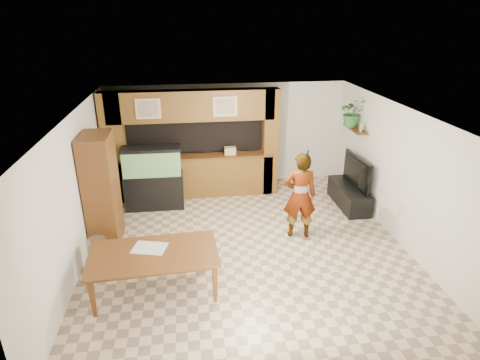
{
  "coord_description": "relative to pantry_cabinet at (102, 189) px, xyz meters",
  "views": [
    {
      "loc": [
        -1.03,
        -6.65,
        4.19
      ],
      "look_at": [
        -0.04,
        0.6,
        1.14
      ],
      "focal_mm": 30.0,
      "sensor_mm": 36.0,
      "label": 1
    }
  ],
  "objects": [
    {
      "name": "counter_box",
      "position": [
        2.67,
        1.84,
        0.05
      ],
      "size": [
        0.27,
        0.19,
        0.18
      ],
      "primitive_type": "cube",
      "rotation": [
        0.0,
        0.0,
        -0.02
      ],
      "color": "tan",
      "rests_on": "partition"
    },
    {
      "name": "television",
      "position": [
        5.35,
        0.81,
        -0.24
      ],
      "size": [
        0.22,
        1.25,
        0.72
      ],
      "primitive_type": "imported",
      "rotation": [
        0.0,
        0.0,
        1.61
      ],
      "color": "black",
      "rests_on": "tv_stand"
    },
    {
      "name": "wall_left",
      "position": [
        -0.3,
        -0.61,
        0.22
      ],
      "size": [
        0.0,
        6.5,
        6.5
      ],
      "primitive_type": "plane",
      "rotation": [
        1.57,
        0.0,
        1.57
      ],
      "color": "silver",
      "rests_on": "floor"
    },
    {
      "name": "pantry_cabinet",
      "position": [
        0.0,
        0.0,
        0.0
      ],
      "size": [
        0.54,
        0.89,
        2.17
      ],
      "primitive_type": "cube",
      "color": "brown",
      "rests_on": "floor"
    },
    {
      "name": "wall_right",
      "position": [
        5.7,
        -0.61,
        0.22
      ],
      "size": [
        0.0,
        6.5,
        6.5
      ],
      "primitive_type": "plane",
      "rotation": [
        1.57,
        0.0,
        -1.57
      ],
      "color": "silver",
      "rests_on": "floor"
    },
    {
      "name": "trash_can",
      "position": [
        0.03,
        -1.06,
        -0.78
      ],
      "size": [
        0.33,
        0.33,
        0.6
      ],
      "primitive_type": "cylinder",
      "color": "#B2B2B7",
      "rests_on": "floor"
    },
    {
      "name": "ceiling",
      "position": [
        2.7,
        -0.61,
        1.52
      ],
      "size": [
        6.5,
        6.5,
        0.0
      ],
      "primitive_type": "plane",
      "color": "white",
      "rests_on": "wall_back"
    },
    {
      "name": "dining_table",
      "position": [
        1.05,
        -1.81,
        -0.73
      ],
      "size": [
        2.07,
        1.23,
        0.71
      ],
      "primitive_type": "imported",
      "rotation": [
        0.0,
        0.0,
        0.05
      ],
      "color": "brown",
      "rests_on": "floor"
    },
    {
      "name": "newspaper_a",
      "position": [
        0.98,
        -1.61,
        -0.37
      ],
      "size": [
        0.61,
        0.5,
        0.01
      ],
      "primitive_type": "cube",
      "rotation": [
        0.0,
        0.0,
        -0.26
      ],
      "color": "silver",
      "rests_on": "dining_table"
    },
    {
      "name": "potted_plant",
      "position": [
        5.52,
        1.5,
        0.97
      ],
      "size": [
        0.68,
        0.61,
        0.66
      ],
      "primitive_type": "imported",
      "rotation": [
        0.0,
        0.0,
        -0.17
      ],
      "color": "#2A692D",
      "rests_on": "wall_shelf"
    },
    {
      "name": "wall_back",
      "position": [
        2.7,
        2.64,
        0.22
      ],
      "size": [
        6.0,
        0.0,
        6.0
      ],
      "primitive_type": "plane",
      "rotation": [
        1.57,
        0.0,
        0.0
      ],
      "color": "silver",
      "rests_on": "floor"
    },
    {
      "name": "person",
      "position": [
        3.8,
        -0.37,
        -0.2
      ],
      "size": [
        0.7,
        0.51,
        1.77
      ],
      "primitive_type": "imported",
      "rotation": [
        0.0,
        0.0,
        3.0
      ],
      "color": "#A07C58",
      "rests_on": "floor"
    },
    {
      "name": "photo_frame",
      "position": [
        5.55,
        1.05,
        0.74
      ],
      "size": [
        0.06,
        0.15,
        0.2
      ],
      "primitive_type": "cube",
      "rotation": [
        0.0,
        0.0,
        -0.18
      ],
      "color": "tan",
      "rests_on": "wall_shelf"
    },
    {
      "name": "microphone",
      "position": [
        3.85,
        -0.53,
        0.73
      ],
      "size": [
        0.03,
        0.09,
        0.15
      ],
      "primitive_type": "cylinder",
      "rotation": [
        0.44,
        0.0,
        0.0
      ],
      "color": "black",
      "rests_on": "person"
    },
    {
      "name": "tv_stand",
      "position": [
        5.35,
        0.81,
        -0.84
      ],
      "size": [
        0.53,
        1.45,
        0.48
      ],
      "primitive_type": "cube",
      "color": "black",
      "rests_on": "floor"
    },
    {
      "name": "partition",
      "position": [
        1.75,
        2.02,
        0.23
      ],
      "size": [
        4.2,
        0.99,
        2.6
      ],
      "color": "brown",
      "rests_on": "floor"
    },
    {
      "name": "floor",
      "position": [
        2.7,
        -0.61,
        -1.08
      ],
      "size": [
        6.5,
        6.5,
        0.0
      ],
      "primitive_type": "plane",
      "color": "#C7B38A",
      "rests_on": "ground"
    },
    {
      "name": "wall_clock",
      "position": [
        -0.27,
        0.39,
        0.82
      ],
      "size": [
        0.05,
        0.25,
        0.25
      ],
      "color": "black",
      "rests_on": "wall_left"
    },
    {
      "name": "wall_shelf",
      "position": [
        5.55,
        1.34,
        0.62
      ],
      "size": [
        0.25,
        0.9,
        0.04
      ],
      "primitive_type": "cube",
      "color": "brown",
      "rests_on": "wall_right"
    },
    {
      "name": "aquarium",
      "position": [
        0.86,
        1.34,
        -0.37
      ],
      "size": [
        1.32,
        0.49,
        1.46
      ],
      "rotation": [
        0.0,
        0.0,
        -0.01
      ],
      "color": "black",
      "rests_on": "floor"
    }
  ]
}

